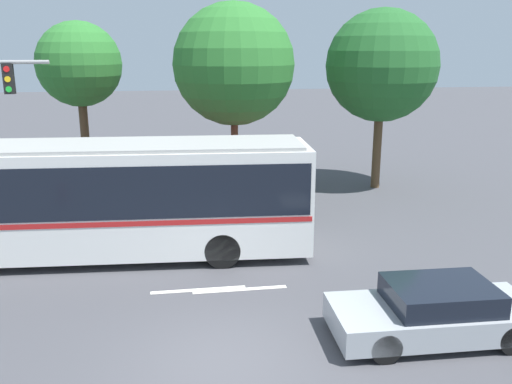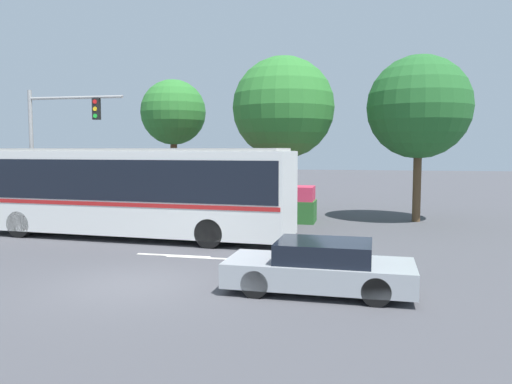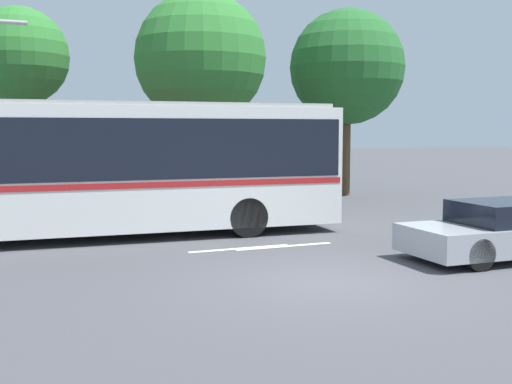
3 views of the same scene
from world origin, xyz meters
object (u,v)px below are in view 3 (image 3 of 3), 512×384
object	(u,v)px
street_tree_centre	(201,59)
city_bus	(98,161)
sedan_foreground	(506,231)
street_tree_right	(347,68)
street_tree_left	(19,57)

from	to	relation	value
street_tree_centre	city_bus	bearing A→B (deg)	-125.75
sedan_foreground	street_tree_right	bearing A→B (deg)	-103.78
city_bus	street_tree_centre	distance (m)	8.76
city_bus	street_tree_left	xyz separation A→B (m)	(-1.49, 8.17, 3.35)
city_bus	street_tree_left	distance (m)	8.95
sedan_foreground	street_tree_left	world-z (taller)	street_tree_left
city_bus	street_tree_right	distance (m)	13.17
street_tree_left	street_tree_right	world-z (taller)	street_tree_right
sedan_foreground	city_bus	bearing A→B (deg)	-36.00
street_tree_centre	street_tree_left	bearing A→B (deg)	165.44
city_bus	street_tree_left	bearing A→B (deg)	-76.04
street_tree_right	street_tree_left	bearing A→B (deg)	172.59
sedan_foreground	street_tree_right	distance (m)	13.63
sedan_foreground	street_tree_left	size ratio (longest dim) A/B	0.62
street_tree_centre	sedan_foreground	bearing A→B (deg)	-77.24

